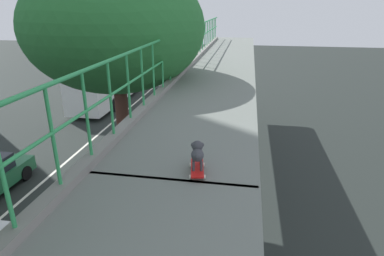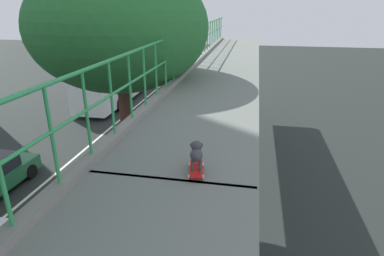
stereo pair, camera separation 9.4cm
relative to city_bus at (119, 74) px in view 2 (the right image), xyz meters
The scene contains 6 objects.
overpass_deck 23.39m from the city_bus, 65.59° to the right, with size 2.43×39.26×0.52m.
green_railing 23.02m from the city_bus, 68.27° to the right, with size 0.20×37.30×1.34m.
city_bus is the anchor object (origin of this frame).
roadside_tree_mid 16.62m from the city_bus, 65.82° to the right, with size 5.43×5.43×8.58m.
toy_skateboard 22.91m from the city_bus, 63.93° to the right, with size 0.27×0.54×0.08m.
small_dog 22.90m from the city_bus, 63.89° to the right, with size 0.21×0.40×0.33m.
Camera 2 is at (1.97, -3.04, 7.32)m, focal length 30.23 mm.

